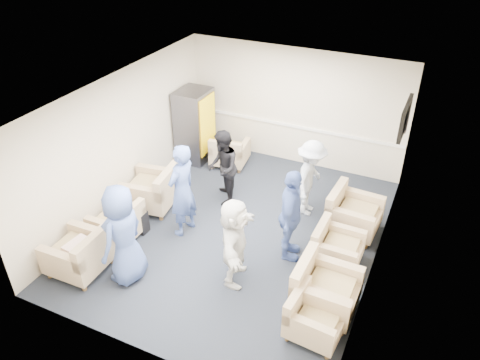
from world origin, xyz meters
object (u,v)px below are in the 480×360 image
at_px(armchair_left_near, 81,255).
at_px(person_front_right, 235,242).
at_px(armchair_right_near, 313,318).
at_px(armchair_right_midfar, 335,248).
at_px(person_mid_right, 291,216).
at_px(armchair_right_midnear, 322,290).
at_px(person_back_left, 223,168).
at_px(armchair_left_mid, 119,224).
at_px(armchair_right_far, 351,214).
at_px(person_back_right, 310,178).
at_px(armchair_left_far, 154,191).
at_px(vending_machine, 195,126).
at_px(person_mid_left, 182,190).
at_px(armchair_corner, 229,153).
at_px(person_front_left, 123,235).

bearing_deg(armchair_left_near, person_front_right, 109.96).
relative_size(armchair_right_near, armchair_right_midfar, 1.03).
relative_size(armchair_right_midfar, person_mid_right, 0.46).
distance_m(armchair_right_midnear, person_back_left, 3.36).
xyz_separation_m(armchair_left_mid, person_mid_right, (2.96, 0.85, 0.54)).
bearing_deg(armchair_right_far, person_back_right, 78.92).
height_order(armchair_left_mid, armchair_right_near, armchair_left_mid).
relative_size(armchair_right_midnear, person_front_right, 0.60).
relative_size(armchair_left_far, armchair_right_midnear, 1.14).
bearing_deg(armchair_left_near, person_back_left, 156.58).
relative_size(vending_machine, person_mid_right, 1.00).
distance_m(armchair_left_mid, person_back_left, 2.28).
bearing_deg(armchair_right_far, armchair_right_midnear, -174.60).
bearing_deg(armchair_left_near, armchair_left_mid, 177.33).
xyz_separation_m(armchair_left_far, person_mid_right, (2.96, -0.27, 0.48)).
bearing_deg(person_front_right, person_mid_left, 46.89).
bearing_deg(person_mid_left, person_back_right, 137.52).
bearing_deg(person_front_right, armchair_corner, 12.51).
bearing_deg(armchair_right_midfar, person_mid_left, 97.49).
bearing_deg(armchair_left_far, person_back_right, 103.59).
height_order(armchair_right_midnear, person_back_right, person_back_right).
bearing_deg(person_front_left, person_mid_left, 173.38).
bearing_deg(armchair_left_mid, person_mid_left, 126.39).
xyz_separation_m(armchair_right_far, person_mid_left, (-2.81, -1.33, 0.55)).
distance_m(armchair_left_far, person_mid_right, 3.01).
distance_m(armchair_left_far, vending_machine, 2.18).
xyz_separation_m(vending_machine, person_back_left, (1.38, -1.33, -0.07)).
xyz_separation_m(person_mid_right, person_front_right, (-0.60, -0.91, -0.08)).
xyz_separation_m(armchair_left_mid, armchair_left_far, (-0.00, 1.12, 0.06)).
height_order(armchair_left_mid, armchair_right_far, armchair_right_far).
bearing_deg(armchair_right_near, person_front_left, 97.65).
bearing_deg(armchair_left_mid, armchair_right_midfar, 105.52).
relative_size(person_mid_left, person_mid_right, 1.06).
distance_m(armchair_corner, vending_machine, 1.02).
distance_m(armchair_left_far, person_front_left, 2.09).
bearing_deg(armchair_right_near, vending_machine, 51.51).
relative_size(armchair_right_midfar, person_mid_left, 0.44).
height_order(vending_machine, person_back_right, vending_machine).
relative_size(armchair_right_midnear, vending_machine, 0.54).
distance_m(armchair_right_midfar, person_mid_left, 2.86).
bearing_deg(armchair_right_near, person_front_right, 74.75).
height_order(armchair_left_far, person_back_right, person_back_right).
height_order(armchair_left_far, person_mid_left, person_mid_left).
relative_size(armchair_right_near, person_back_left, 0.52).
distance_m(person_front_left, person_mid_left, 1.47).
bearing_deg(person_front_right, armchair_right_midfar, -67.05).
bearing_deg(vending_machine, armchair_right_far, -16.97).
bearing_deg(person_back_left, armchair_left_mid, -59.19).
bearing_deg(armchair_corner, armchair_left_mid, 71.26).
xyz_separation_m(armchair_left_mid, person_front_left, (0.75, -0.76, 0.56)).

